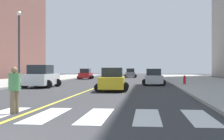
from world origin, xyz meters
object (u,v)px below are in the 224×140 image
object	(u,v)px
car_red_second	(86,74)
car_yellow_fourth	(112,80)
pedestrian_crossing	(14,88)
fire_hydrant	(185,80)
street_lamp	(19,41)
car_silver_fifth	(153,78)
car_gray_third	(130,73)
car_white_nearest	(41,77)

from	to	relation	value
car_red_second	car_yellow_fourth	bearing A→B (deg)	-76.35
pedestrian_crossing	fire_hydrant	xyz separation A→B (m)	(8.75, 21.07, -0.39)
pedestrian_crossing	street_lamp	size ratio (longest dim) A/B	0.24
car_red_second	street_lamp	distance (m)	21.26
car_silver_fifth	fire_hydrant	world-z (taller)	car_silver_fifth
car_red_second	street_lamp	size ratio (longest dim) A/B	0.53
fire_hydrant	street_lamp	world-z (taller)	street_lamp
car_red_second	car_yellow_fourth	xyz separation A→B (m)	(7.34, -27.70, 0.02)
car_red_second	car_silver_fifth	size ratio (longest dim) A/B	1.02
car_red_second	car_gray_third	xyz separation A→B (m)	(6.90, 10.65, 0.02)
street_lamp	car_yellow_fourth	bearing A→B (deg)	-34.33
fire_hydrant	car_white_nearest	bearing A→B (deg)	-161.31
car_silver_fifth	pedestrian_crossing	size ratio (longest dim) A/B	2.18
car_silver_fifth	pedestrian_crossing	xyz separation A→B (m)	(-5.68, -21.58, 0.17)
car_red_second	pedestrian_crossing	world-z (taller)	pedestrian_crossing
car_white_nearest	car_yellow_fourth	world-z (taller)	car_white_nearest
car_white_nearest	pedestrian_crossing	size ratio (longest dim) A/B	2.61
car_gray_third	street_lamp	size ratio (longest dim) A/B	0.55
car_white_nearest	car_red_second	distance (m)	23.66
car_silver_fifth	pedestrian_crossing	distance (m)	22.31
car_white_nearest	pedestrian_crossing	bearing A→B (deg)	-73.84
car_gray_third	car_silver_fifth	distance (m)	29.55
car_white_nearest	car_red_second	size ratio (longest dim) A/B	1.17
car_yellow_fourth	pedestrian_crossing	world-z (taller)	car_yellow_fourth
car_silver_fifth	car_white_nearest	bearing A→B (deg)	25.07
car_white_nearest	pedestrian_crossing	distance (m)	17.19
street_lamp	pedestrian_crossing	bearing A→B (deg)	-68.18
car_red_second	street_lamp	bearing A→B (deg)	-98.99
car_yellow_fourth	car_silver_fifth	xyz separation A→B (m)	(3.30, 9.04, -0.03)
fire_hydrant	street_lamp	distance (m)	17.08
car_red_second	car_gray_third	bearing A→B (deg)	55.90
pedestrian_crossing	car_yellow_fourth	bearing A→B (deg)	9.89
car_gray_third	car_silver_fifth	world-z (taller)	car_gray_third
car_silver_fifth	street_lamp	bearing A→B (deg)	7.75
car_yellow_fourth	street_lamp	bearing A→B (deg)	-36.38
car_red_second	car_gray_third	distance (m)	12.69
car_gray_third	car_silver_fifth	xyz separation A→B (m)	(3.74, -29.31, -0.03)
car_white_nearest	car_red_second	world-z (taller)	car_white_nearest
car_gray_third	street_lamp	bearing A→B (deg)	71.04
car_gray_third	pedestrian_crossing	xyz separation A→B (m)	(-1.94, -50.89, 0.14)
car_yellow_fourth	fire_hydrant	bearing A→B (deg)	-128.82
car_silver_fifth	pedestrian_crossing	world-z (taller)	pedestrian_crossing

